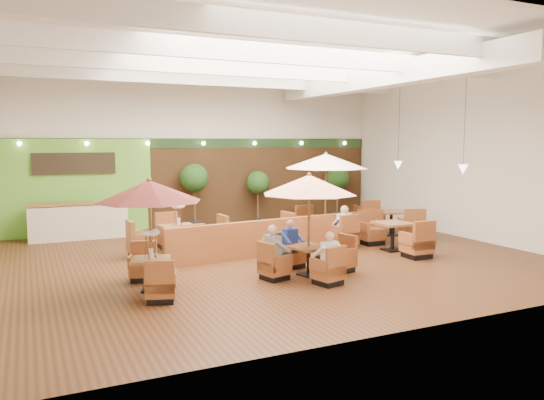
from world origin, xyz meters
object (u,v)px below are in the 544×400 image
table_3 (179,239)px  table_5 (384,224)px  service_counter (79,221)px  diner_2 (275,246)px  diner_1 (291,238)px  table_0 (149,205)px  booth_divider (286,236)px  diner_0 (328,252)px  diner_3 (343,223)px  topiary_0 (194,181)px  topiary_1 (258,185)px  diner_4 (343,223)px  topiary_2 (338,180)px  table_1 (309,205)px  table_4 (393,237)px  table_2 (324,178)px

table_3 → table_5: bearing=-3.4°
service_counter → diner_2: 8.03m
diner_1 → diner_2: (-0.88, -0.88, 0.03)m
table_0 → table_5: table_0 is taller
booth_divider → table_5: table_5 is taller
diner_0 → diner_3: bearing=47.7°
table_0 → topiary_0: 7.77m
booth_divider → topiary_1: size_ratio=3.53×
table_3 → diner_4: size_ratio=3.41×
topiary_1 → topiary_2: bearing=0.0°
booth_divider → diner_4: 1.83m
diner_4 → diner_3: bearing=4.9°
table_1 → diner_1: size_ratio=3.37×
diner_0 → diner_4: 4.04m
topiary_2 → diner_3: 5.93m
topiary_0 → diner_3: size_ratio=3.08×
topiary_2 → diner_0: topiary_2 is taller
table_4 → table_5: 2.43m
booth_divider → diner_0: size_ratio=9.94×
booth_divider → diner_0: diner_0 is taller
table_5 → booth_divider: bearing=-144.9°
table_4 → topiary_2: (1.85, 5.95, 1.18)m
table_3 → table_4: (5.69, -2.10, -0.04)m
booth_divider → table_1: table_1 is taller
service_counter → topiary_1: size_ratio=1.48×
topiary_1 → diner_3: 5.15m
table_5 → diner_1: bearing=-130.5°
table_0 → diner_1: size_ratio=3.35×
table_0 → booth_divider: bearing=44.9°
service_counter → table_5: (9.22, -3.66, -0.20)m
booth_divider → topiary_0: size_ratio=3.05×
topiary_2 → diner_2: bearing=-130.3°
topiary_2 → table_4: bearing=-107.3°
table_1 → diner_2: table_1 is taller
table_0 → topiary_1: bearing=69.9°
table_1 → topiary_1: 7.66m
table_1 → topiary_0: 7.42m
table_2 → diner_4: table_2 is taller
topiary_0 → service_counter: bearing=-177.1°
topiary_2 → diner_4: topiary_2 is taller
table_2 → diner_1: size_ratio=3.84×
booth_divider → table_5: size_ratio=2.43×
topiary_1 → diner_0: 8.54m
topiary_0 → diner_4: topiary_0 is taller
table_4 → topiary_0: 7.33m
table_2 → table_5: 2.92m
booth_divider → topiary_2: 6.96m
diner_3 → table_3: bearing=165.8°
table_4 → topiary_1: (-1.62, 5.95, 1.11)m
service_counter → diner_0: (4.43, -8.08, 0.15)m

